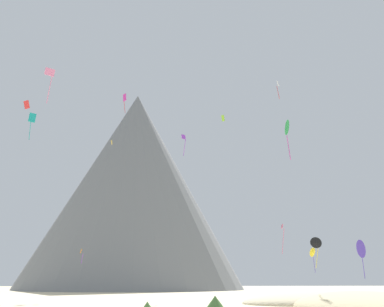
# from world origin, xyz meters

# --- Properties ---
(dune_foreground_right) EXTENTS (22.03, 17.89, 2.85)m
(dune_foreground_right) POSITION_xyz_m (13.09, 23.86, 0.00)
(dune_foreground_right) COLOR beige
(dune_foreground_right) RESTS_ON ground_plane
(bush_far_left) EXTENTS (1.93, 1.93, 1.10)m
(bush_far_left) POSITION_xyz_m (-0.42, 17.35, 0.55)
(bush_far_left) COLOR #477238
(bush_far_left) RESTS_ON ground_plane
(rock_massif) EXTENTS (94.13, 94.13, 61.80)m
(rock_massif) POSITION_xyz_m (-10.41, 109.98, 30.11)
(rock_massif) COLOR slate
(rock_massif) RESTS_ON ground_plane
(kite_lime_high) EXTENTS (0.67, 0.41, 1.21)m
(kite_lime_high) POSITION_xyz_m (6.56, 48.97, 31.63)
(kite_lime_high) COLOR #8CD133
(kite_red_high) EXTENTS (1.17, 0.87, 1.35)m
(kite_red_high) POSITION_xyz_m (-27.38, 43.19, 30.44)
(kite_red_high) COLOR red
(kite_violet_mid) EXTENTS (0.74, 0.61, 3.64)m
(kite_violet_mid) POSITION_xyz_m (-1.33, 42.32, 24.89)
(kite_violet_mid) COLOR purple
(kite_indigo_low) EXTENTS (2.33, 1.80, 5.36)m
(kite_indigo_low) POSITION_xyz_m (23.22, 34.06, 6.81)
(kite_indigo_low) COLOR #5138B2
(kite_green_mid) EXTENTS (0.41, 2.14, 5.73)m
(kite_green_mid) POSITION_xyz_m (11.62, 28.04, 22.51)
(kite_green_mid) COLOR green
(kite_black_low) EXTENTS (2.23, 1.05, 5.75)m
(kite_black_low) POSITION_xyz_m (24.67, 53.87, 9.31)
(kite_black_low) COLOR black
(kite_rainbow_low) EXTENTS (0.65, 0.87, 5.12)m
(kite_rainbow_low) POSITION_xyz_m (16.06, 46.82, 10.26)
(kite_rainbow_low) COLOR #E5668C
(kite_orange_low) EXTENTS (0.59, 0.63, 2.51)m
(kite_orange_low) POSITION_xyz_m (-18.08, 52.24, 7.00)
(kite_orange_low) COLOR orange
(kite_white_high) EXTENTS (0.68, 0.55, 4.02)m
(kite_white_high) POSITION_xyz_m (18.68, 52.62, 40.35)
(kite_white_high) COLOR white
(kite_pink_mid) EXTENTS (1.09, 0.48, 4.26)m
(kite_pink_mid) POSITION_xyz_m (-18.55, 19.76, 24.55)
(kite_pink_mid) COLOR pink
(kite_magenta_high) EXTENTS (0.76, 0.72, 4.26)m
(kite_magenta_high) POSITION_xyz_m (-12.21, 57.17, 38.10)
(kite_magenta_high) COLOR #D1339E
(kite_yellow_low) EXTENTS (1.87, 1.62, 4.77)m
(kite_yellow_low) POSITION_xyz_m (25.25, 57.33, 7.72)
(kite_yellow_low) COLOR yellow
(kite_teal_high) EXTENTS (1.07, 0.51, 4.38)m
(kite_teal_high) POSITION_xyz_m (-25.19, 39.14, 26.35)
(kite_teal_high) COLOR teal
(kite_gold_mid) EXTENTS (0.40, 1.01, 0.82)m
(kite_gold_mid) POSITION_xyz_m (-13.47, 46.50, 25.40)
(kite_gold_mid) COLOR gold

